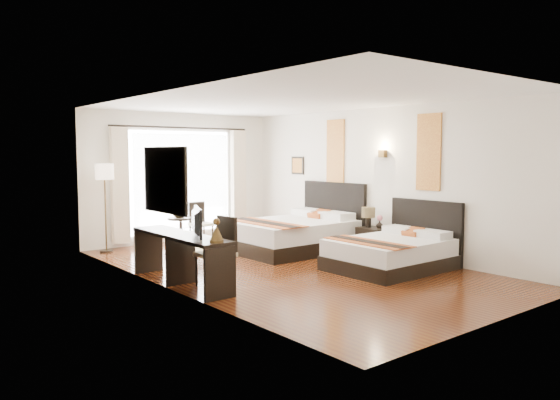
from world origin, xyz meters
TOP-DOWN VIEW (x-y plane):
  - floor at (0.00, 0.00)m, footprint 4.50×7.50m
  - ceiling at (0.00, 0.00)m, footprint 4.50×7.50m
  - wall_headboard at (2.25, 0.00)m, footprint 0.01×7.50m
  - wall_desk at (-2.25, 0.00)m, footprint 0.01×7.50m
  - wall_window at (0.00, 3.75)m, footprint 4.50×0.01m
  - wall_entry at (0.00, -3.75)m, footprint 4.50×0.01m
  - window_glass at (0.00, 3.73)m, footprint 2.40×0.02m
  - sheer_curtain at (0.00, 3.67)m, footprint 2.30×0.02m
  - drape_left at (-1.45, 3.63)m, footprint 0.35×0.14m
  - drape_right at (1.45, 3.63)m, footprint 0.35×0.14m
  - art_panel_near at (2.23, -1.12)m, footprint 0.03×0.50m
  - art_panel_far at (2.23, 1.20)m, footprint 0.03×0.50m
  - wall_sconce at (2.19, -0.11)m, footprint 0.10×0.14m
  - mirror_frame at (-2.22, 0.13)m, footprint 0.04×1.25m
  - mirror_glass at (-2.19, 0.13)m, footprint 0.01×1.12m
  - bed_near at (1.32, -1.12)m, footprint 1.97×1.53m
  - bed_far at (1.14, 1.20)m, footprint 2.34×1.82m
  - nightstand at (1.97, -0.11)m, footprint 0.44×0.55m
  - table_lamp at (1.94, -0.00)m, footprint 0.26×0.26m
  - vase at (1.98, -0.25)m, footprint 0.17×0.17m
  - console_desk at (-1.99, 0.13)m, footprint 0.50×2.20m
  - television at (-1.97, -0.22)m, footprint 0.38×0.69m
  - bronze_figurine at (-1.99, -0.87)m, footprint 0.24×0.24m
  - desk_chair at (-1.62, -0.29)m, footprint 0.50×0.50m
  - floor_lamp at (-1.85, 3.39)m, footprint 0.35×0.35m
  - side_table at (-0.48, 2.91)m, footprint 0.54×0.54m
  - fruit_bowl at (-0.49, 2.93)m, footprint 0.32×0.32m
  - window_chair at (0.13, 3.14)m, footprint 0.42×0.42m
  - jute_rug at (-0.26, 2.32)m, footprint 1.46×1.21m

SIDE VIEW (x-z plane):
  - floor at x=0.00m, z-range -0.01..0.00m
  - jute_rug at x=-0.26m, z-range 0.00..0.01m
  - nightstand at x=1.97m, z-range 0.00..0.53m
  - window_chair at x=0.13m, z-range -0.17..0.71m
  - bed_near at x=1.32m, z-range -0.26..0.84m
  - desk_chair at x=-1.62m, z-range -0.20..0.81m
  - side_table at x=-0.48m, z-range 0.00..0.62m
  - bed_far at x=1.14m, z-range -0.32..1.00m
  - console_desk at x=-1.99m, z-range 0.00..0.76m
  - vase at x=1.98m, z-range 0.50..0.64m
  - fruit_bowl at x=-0.49m, z-range 0.62..0.68m
  - table_lamp at x=1.94m, z-range 0.57..0.98m
  - bronze_figurine at x=-1.99m, z-range 0.75..1.04m
  - television at x=-1.97m, z-range 0.75..1.17m
  - drape_left at x=-1.45m, z-range 0.10..2.46m
  - drape_right at x=1.45m, z-range 0.10..2.46m
  - sheer_curtain at x=0.00m, z-range 0.25..2.35m
  - window_glass at x=0.00m, z-range 0.20..2.40m
  - wall_headboard at x=2.25m, z-range 0.00..2.80m
  - wall_desk at x=-2.25m, z-range 0.00..2.80m
  - wall_window at x=0.00m, z-range 0.00..2.80m
  - wall_entry at x=0.00m, z-range 0.00..2.80m
  - floor_lamp at x=-1.85m, z-range 0.60..2.33m
  - mirror_frame at x=-2.22m, z-range 1.08..2.02m
  - mirror_glass at x=-2.19m, z-range 1.14..1.96m
  - wall_sconce at x=2.19m, z-range 1.85..1.99m
  - art_panel_near at x=2.23m, z-range 1.27..2.62m
  - art_panel_far at x=2.23m, z-range 1.27..2.62m
  - ceiling at x=0.00m, z-range 2.78..2.80m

